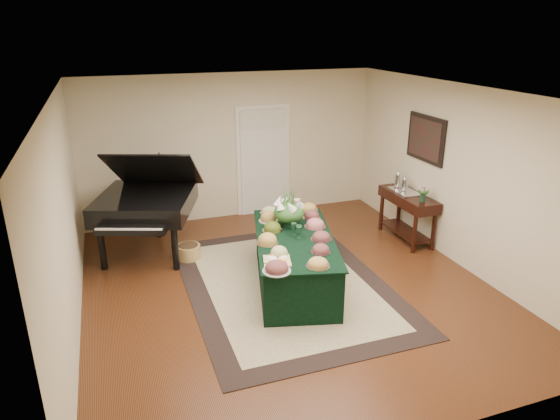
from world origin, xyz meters
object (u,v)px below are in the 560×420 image
object	(u,v)px
buffet_table	(294,261)
mahogany_sideboard	(408,205)
floral_centerpiece	(289,209)
grand_piano	(146,202)

from	to	relation	value
buffet_table	mahogany_sideboard	size ratio (longest dim) A/B	1.96
floral_centerpiece	mahogany_sideboard	size ratio (longest dim) A/B	0.38
buffet_table	floral_centerpiece	size ratio (longest dim) A/B	5.21
buffet_table	grand_piano	xyz separation A→B (m)	(-1.82, 1.77, 0.49)
buffet_table	floral_centerpiece	world-z (taller)	floral_centerpiece
grand_piano	mahogany_sideboard	distance (m)	4.31
floral_centerpiece	grand_piano	bearing A→B (deg)	144.04
floral_centerpiece	buffet_table	bearing A→B (deg)	-98.92
buffet_table	mahogany_sideboard	xyz separation A→B (m)	(2.38, 0.87, 0.26)
floral_centerpiece	grand_piano	xyz separation A→B (m)	(-1.89, 1.37, -0.14)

